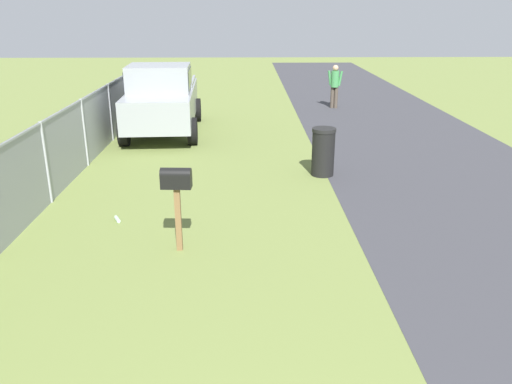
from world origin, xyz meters
TOP-DOWN VIEW (x-y plane):
  - mailbox at (6.99, 1.38)m, footprint 0.23×0.47m
  - pickup_truck at (15.04, 2.82)m, footprint 4.88×2.34m
  - trash_bin at (10.81, -1.44)m, footprint 0.54×0.54m
  - pedestrian at (19.11, -3.05)m, footprint 0.30×0.55m
  - fence_section at (9.16, 4.19)m, footprint 15.20×0.07m
  - litter_bottle_near_hydrant at (8.18, 2.65)m, footprint 0.23×0.16m

SIDE VIEW (x-z plane):
  - litter_bottle_near_hydrant at x=8.18m, z-range 0.00..0.07m
  - trash_bin at x=10.81m, z-range 0.00..1.10m
  - fence_section at x=9.16m, z-range 0.07..1.69m
  - pedestrian at x=19.11m, z-range 0.12..1.73m
  - mailbox at x=6.99m, z-range 0.40..1.77m
  - pickup_truck at x=15.04m, z-range 0.06..2.15m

